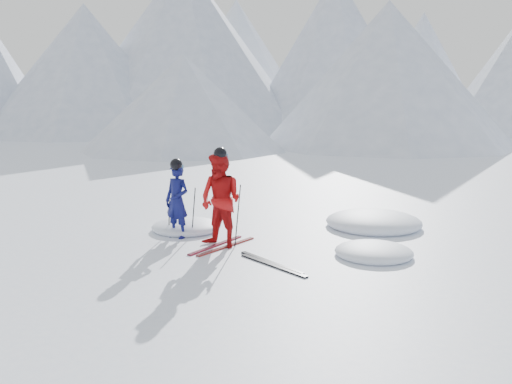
% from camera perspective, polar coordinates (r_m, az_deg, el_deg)
% --- Properties ---
extents(ground, '(160.00, 160.00, 0.00)m').
position_cam_1_polar(ground, '(9.98, 8.09, -7.36)').
color(ground, white).
rests_on(ground, ground).
extents(skier_blue, '(0.63, 0.46, 1.59)m').
position_cam_1_polar(skier_blue, '(11.58, -8.31, -0.94)').
color(skier_blue, '#0D104F').
rests_on(skier_blue, ground).
extents(skier_red, '(1.04, 0.88, 1.89)m').
position_cam_1_polar(skier_red, '(10.74, -3.74, -0.88)').
color(skier_red, '#B30E0F').
rests_on(skier_red, ground).
extents(pole_blue_left, '(0.11, 0.08, 1.06)m').
position_cam_1_polar(pole_blue_left, '(11.92, -9.12, -1.96)').
color(pole_blue_left, black).
rests_on(pole_blue_left, ground).
extents(pole_blue_right, '(0.11, 0.07, 1.06)m').
position_cam_1_polar(pole_blue_right, '(11.72, -6.59, -2.10)').
color(pole_blue_right, black).
rests_on(pole_blue_right, ground).
extents(pole_red_left, '(0.12, 0.10, 1.26)m').
position_cam_1_polar(pole_red_left, '(11.16, -4.49, -2.14)').
color(pole_red_left, black).
rests_on(pole_red_left, ground).
extents(pole_red_right, '(0.12, 0.09, 1.26)m').
position_cam_1_polar(pole_red_right, '(10.80, -1.94, -2.51)').
color(pole_red_right, black).
rests_on(pole_red_right, ground).
extents(ski_worn_left, '(0.35, 1.69, 0.03)m').
position_cam_1_polar(ski_worn_left, '(11.00, -4.24, -5.60)').
color(ski_worn_left, black).
rests_on(ski_worn_left, ground).
extents(ski_worn_right, '(0.47, 1.68, 0.03)m').
position_cam_1_polar(ski_worn_right, '(10.90, -3.12, -5.74)').
color(ski_worn_right, black).
rests_on(ski_worn_right, ground).
extents(ski_loose_a, '(1.53, 0.90, 0.03)m').
position_cam_1_polar(ski_loose_a, '(9.84, 1.57, -7.42)').
color(ski_loose_a, black).
rests_on(ski_loose_a, ground).
extents(ski_loose_b, '(1.56, 0.85, 0.03)m').
position_cam_1_polar(ski_loose_b, '(9.67, 1.78, -7.73)').
color(ski_loose_b, black).
rests_on(ski_loose_b, ground).
extents(snow_lumps, '(5.82, 4.24, 0.49)m').
position_cam_1_polar(snow_lumps, '(12.25, 8.09, -4.16)').
color(snow_lumps, white).
rests_on(snow_lumps, ground).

